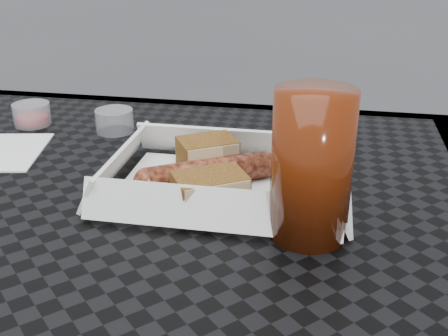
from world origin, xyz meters
name	(u,v)px	position (x,y,z in m)	size (l,w,h in m)	color
patio_table	(81,292)	(0.00, 0.00, 0.67)	(0.80, 0.80, 0.74)	black
food_tray	(226,189)	(0.13, 0.10, 0.75)	(0.22, 0.15, 0.00)	white
bratwurst	(208,172)	(0.11, 0.10, 0.76)	(0.14, 0.09, 0.03)	brown
bread_near	(207,155)	(0.10, 0.13, 0.77)	(0.06, 0.04, 0.04)	brown
bread_far	(210,191)	(0.12, 0.05, 0.77)	(0.07, 0.04, 0.03)	brown
veg_garnish	(275,214)	(0.18, 0.05, 0.75)	(0.03, 0.03, 0.00)	red
condiment_cup_sauce	(32,114)	(-0.17, 0.25, 0.76)	(0.05, 0.05, 0.03)	maroon
condiment_cup_empty	(114,121)	(-0.05, 0.25, 0.76)	(0.05, 0.05, 0.03)	silver
drink_glass	(312,166)	(0.22, 0.02, 0.81)	(0.07, 0.07, 0.13)	#501906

